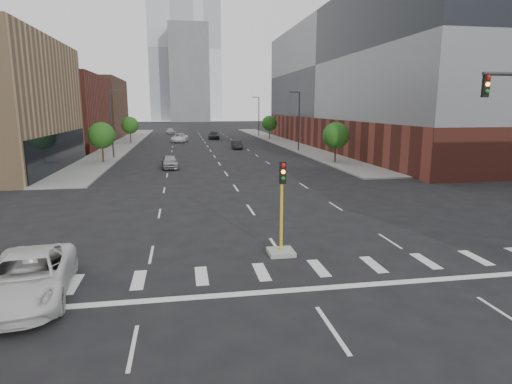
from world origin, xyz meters
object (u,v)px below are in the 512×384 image
object	(u,v)px
car_deep_right	(214,135)
car_distant	(170,131)
car_near_left	(170,162)
parked_minivan	(28,277)
median_traffic_signal	(281,234)
car_far_left	(180,138)
car_mid_right	(237,145)

from	to	relation	value
car_deep_right	car_distant	bearing A→B (deg)	121.80
car_near_left	parked_minivan	distance (m)	33.36
median_traffic_signal	car_deep_right	world-z (taller)	median_traffic_signal
median_traffic_signal	car_far_left	bearing A→B (deg)	94.12
car_near_left	car_mid_right	xyz separation A→B (m)	(10.30, 21.24, -0.06)
car_distant	parked_minivan	bearing A→B (deg)	-98.23
car_far_left	parked_minivan	size ratio (longest dim) A/B	0.99
car_far_left	median_traffic_signal	bearing A→B (deg)	-78.34
median_traffic_signal	car_mid_right	world-z (taller)	median_traffic_signal
car_mid_right	car_distant	xyz separation A→B (m)	(-11.71, 42.35, 0.05)
car_deep_right	parked_minivan	bearing A→B (deg)	-93.00
median_traffic_signal	car_mid_right	distance (m)	51.50
car_mid_right	parked_minivan	distance (m)	56.23
car_far_left	parked_minivan	world-z (taller)	parked_minivan
car_mid_right	parked_minivan	world-z (taller)	parked_minivan
median_traffic_signal	parked_minivan	world-z (taller)	median_traffic_signal
car_far_left	car_deep_right	xyz separation A→B (m)	(7.23, 6.64, -0.01)
car_near_left	parked_minivan	size ratio (longest dim) A/B	0.74
car_far_left	car_mid_right	bearing A→B (deg)	-51.60
median_traffic_signal	car_deep_right	distance (m)	73.55
parked_minivan	car_distant	bearing A→B (deg)	81.72
median_traffic_signal	parked_minivan	distance (m)	10.45
median_traffic_signal	car_distant	bearing A→B (deg)	94.41
car_near_left	parked_minivan	bearing A→B (deg)	-100.84
car_far_left	car_distant	size ratio (longest dim) A/B	1.35
car_deep_right	parked_minivan	xyz separation A→B (m)	(-12.41, -76.55, 0.02)
car_mid_right	car_deep_right	world-z (taller)	car_deep_right
parked_minivan	car_deep_right	bearing A→B (deg)	74.15
car_mid_right	car_deep_right	distance (m)	22.31
median_traffic_signal	car_far_left	world-z (taller)	median_traffic_signal
car_distant	parked_minivan	size ratio (longest dim) A/B	0.73
median_traffic_signal	car_distant	distance (m)	93.93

